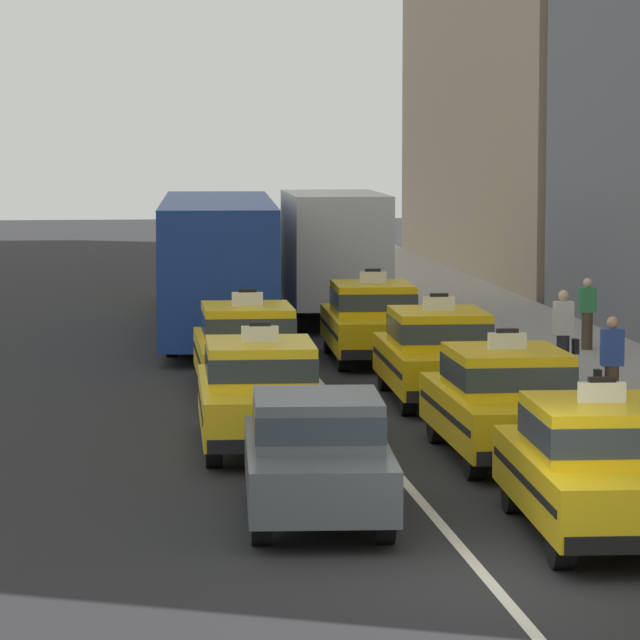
# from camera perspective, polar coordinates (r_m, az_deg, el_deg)

# --- Properties ---
(ground_plane) EXTENTS (160.00, 160.00, 0.00)m
(ground_plane) POSITION_cam_1_polar(r_m,az_deg,el_deg) (20.61, 5.14, -7.87)
(ground_plane) COLOR #232326
(lane_stripe_left_right) EXTENTS (0.14, 80.00, 0.01)m
(lane_stripe_left_right) POSITION_cam_1_polar(r_m,az_deg,el_deg) (40.11, -0.69, -1.11)
(lane_stripe_left_right) COLOR silver
(lane_stripe_left_right) RESTS_ON ground
(sidewalk_curb) EXTENTS (4.00, 90.00, 0.15)m
(sidewalk_curb) POSITION_cam_1_polar(r_m,az_deg,el_deg) (36.25, 8.98, -1.82)
(sidewalk_curb) COLOR #9E9993
(sidewalk_curb) RESTS_ON ground
(sedan_left_nearest) EXTENTS (2.03, 4.40, 1.58)m
(sedan_left_nearest) POSITION_cam_1_polar(r_m,az_deg,el_deg) (23.44, -0.09, -4.05)
(sedan_left_nearest) COLOR black
(sedan_left_nearest) RESTS_ON ground
(taxi_left_second) EXTENTS (1.96, 4.61, 1.96)m
(taxi_left_second) POSITION_cam_1_polar(r_m,az_deg,el_deg) (28.54, -1.84, -2.20)
(taxi_left_second) COLOR black
(taxi_left_second) RESTS_ON ground
(taxi_left_third) EXTENTS (1.87, 4.58, 1.96)m
(taxi_left_third) POSITION_cam_1_polar(r_m,az_deg,el_deg) (34.30, -2.22, -0.84)
(taxi_left_third) COLOR black
(taxi_left_third) RESTS_ON ground
(bus_left_fourth) EXTENTS (3.14, 11.33, 3.22)m
(bus_left_fourth) POSITION_cam_1_polar(r_m,az_deg,el_deg) (43.37, -3.13, 1.82)
(bus_left_fourth) COLOR black
(bus_left_fourth) RESTS_ON ground
(taxi_left_fifth) EXTENTS (2.08, 4.66, 1.96)m
(taxi_left_fifth) POSITION_cam_1_polar(r_m,az_deg,el_deg) (52.00, -3.88, 1.45)
(taxi_left_fifth) COLOR black
(taxi_left_fifth) RESTS_ON ground
(taxi_right_nearest) EXTENTS (2.01, 4.63, 1.96)m
(taxi_right_nearest) POSITION_cam_1_polar(r_m,az_deg,el_deg) (22.61, 8.46, -4.41)
(taxi_right_nearest) COLOR black
(taxi_right_nearest) RESTS_ON ground
(taxi_right_second) EXTENTS (1.85, 4.57, 1.96)m
(taxi_right_second) POSITION_cam_1_polar(r_m,az_deg,el_deg) (27.75, 5.64, -2.46)
(taxi_right_second) COLOR black
(taxi_right_second) RESTS_ON ground
(taxi_right_third) EXTENTS (1.94, 4.61, 1.96)m
(taxi_right_third) POSITION_cam_1_polar(r_m,az_deg,el_deg) (33.44, 3.60, -1.02)
(taxi_right_third) COLOR black
(taxi_right_third) RESTS_ON ground
(taxi_right_fourth) EXTENTS (1.96, 4.62, 1.96)m
(taxi_right_fourth) POSITION_cam_1_polar(r_m,az_deg,el_deg) (39.12, 1.59, -0.00)
(taxi_right_fourth) COLOR black
(taxi_right_fourth) RESTS_ON ground
(box_truck_right_fifth) EXTENTS (2.42, 7.01, 3.27)m
(box_truck_right_fifth) POSITION_cam_1_polar(r_m,az_deg,el_deg) (47.00, 0.36, 2.09)
(box_truck_right_fifth) COLOR black
(box_truck_right_fifth) RESTS_ON ground
(taxi_right_sixth) EXTENTS (2.10, 4.67, 1.96)m
(taxi_right_sixth) POSITION_cam_1_polar(r_m,az_deg,el_deg) (54.28, -0.43, 1.65)
(taxi_right_sixth) COLOR black
(taxi_right_sixth) RESTS_ON ground
(pedestrian_near_crosswalk) EXTENTS (0.47, 0.24, 1.72)m
(pedestrian_near_crosswalk) POSITION_cam_1_polar(r_m,az_deg,el_deg) (35.29, 7.41, -0.48)
(pedestrian_near_crosswalk) COLOR #23232D
(pedestrian_near_crosswalk) RESTS_ON sidewalk_curb
(pedestrian_mid_block) EXTENTS (0.36, 0.24, 1.53)m
(pedestrian_mid_block) POSITION_cam_1_polar(r_m,az_deg,el_deg) (40.45, 8.12, 0.20)
(pedestrian_mid_block) COLOR #473828
(pedestrian_mid_block) RESTS_ON sidewalk_curb
(pedestrian_by_storefront) EXTENTS (0.47, 0.24, 1.62)m
(pedestrian_by_storefront) POSITION_cam_1_polar(r_m,az_deg,el_deg) (31.51, 8.83, -1.36)
(pedestrian_by_storefront) COLOR #473828
(pedestrian_by_storefront) RESTS_ON sidewalk_curb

